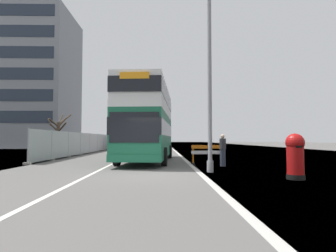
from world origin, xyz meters
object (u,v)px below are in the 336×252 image
roadworks_barrier (208,152)px  pedestrian_at_kerb (223,150)px  double_decker_bus (148,122)px  car_receding_mid (155,142)px  lamppost_foreground (210,76)px  car_oncoming_near (121,142)px  red_pillar_postbox (295,154)px

roadworks_barrier → pedestrian_at_kerb: 1.45m
roadworks_barrier → double_decker_bus: bearing=148.0°
double_decker_bus → car_receding_mid: (-0.19, 25.68, -1.48)m
lamppost_foreground → pedestrian_at_kerb: size_ratio=5.28×
roadworks_barrier → car_oncoming_near: size_ratio=0.46×
car_receding_mid → pedestrian_at_kerb: size_ratio=2.58×
double_decker_bus → lamppost_foreground: size_ratio=1.21×
pedestrian_at_kerb → roadworks_barrier: bearing=112.3°
double_decker_bus → car_receding_mid: bearing=90.4°
car_oncoming_near → pedestrian_at_kerb: (8.81, -23.03, -0.17)m
red_pillar_postbox → car_receding_mid: car_receding_mid is taller
red_pillar_postbox → roadworks_barrier: red_pillar_postbox is taller
car_receding_mid → pedestrian_at_kerb: car_receding_mid is taller
lamppost_foreground → pedestrian_at_kerb: bearing=67.2°
double_decker_bus → lamppost_foreground: (3.02, -6.27, 1.69)m
double_decker_bus → roadworks_barrier: double_decker_bus is taller
red_pillar_postbox → car_oncoming_near: car_oncoming_near is taller
lamppost_foreground → red_pillar_postbox: lamppost_foreground is taller
roadworks_barrier → car_oncoming_near: 23.22m
pedestrian_at_kerb → double_decker_bus: bearing=139.1°
red_pillar_postbox → pedestrian_at_kerb: 5.14m
double_decker_bus → pedestrian_at_kerb: 5.74m
car_receding_mid → pedestrian_at_kerb: bearing=-81.6°
roadworks_barrier → red_pillar_postbox: bearing=-71.3°
double_decker_bus → car_receding_mid: double_decker_bus is taller
lamppost_foreground → car_receding_mid: bearing=95.7°
car_oncoming_near → double_decker_bus: bearing=-76.5°
pedestrian_at_kerb → lamppost_foreground: bearing=-112.8°
lamppost_foreground → car_oncoming_near: bearing=106.6°
double_decker_bus → red_pillar_postbox: size_ratio=6.60×
car_oncoming_near → car_receding_mid: car_receding_mid is taller
red_pillar_postbox → car_receding_mid: 34.67m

